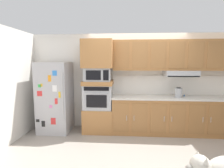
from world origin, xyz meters
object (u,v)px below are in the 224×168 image
(refrigerator, at_px, (55,97))
(built_in_oven, at_px, (98,96))
(electric_kettle, at_px, (178,93))
(screwdriver, at_px, (185,95))
(microwave, at_px, (98,74))

(refrigerator, xyz_separation_m, built_in_oven, (1.09, 0.07, 0.02))
(refrigerator, bearing_deg, electric_kettle, 0.38)
(screwdriver, distance_m, electric_kettle, 0.28)
(microwave, height_order, electric_kettle, microwave)
(refrigerator, relative_size, microwave, 2.73)
(built_in_oven, bearing_deg, screwdriver, 2.94)
(refrigerator, xyz_separation_m, screwdriver, (3.26, 0.18, 0.05))
(microwave, relative_size, screwdriver, 4.06)
(refrigerator, distance_m, screwdriver, 3.27)
(built_in_oven, relative_size, microwave, 1.09)
(built_in_oven, bearing_deg, microwave, -0.77)
(microwave, bearing_deg, built_in_oven, 179.23)
(built_in_oven, relative_size, screwdriver, 4.41)
(built_in_oven, height_order, microwave, microwave)
(microwave, distance_m, screwdriver, 2.23)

